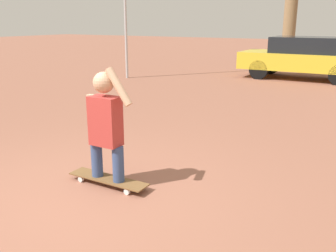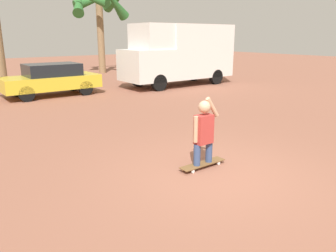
{
  "view_description": "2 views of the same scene",
  "coord_description": "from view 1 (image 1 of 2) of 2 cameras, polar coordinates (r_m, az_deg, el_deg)",
  "views": [
    {
      "loc": [
        2.79,
        -2.89,
        1.97
      ],
      "look_at": [
        0.37,
        1.29,
        0.61
      ],
      "focal_mm": 40.0,
      "sensor_mm": 36.0,
      "label": 1
    },
    {
      "loc": [
        -4.38,
        -4.18,
        2.64
      ],
      "look_at": [
        -0.21,
        1.36,
        0.73
      ],
      "focal_mm": 35.0,
      "sensor_mm": 36.0,
      "label": 2
    }
  ],
  "objects": [
    {
      "name": "ground_plane",
      "position": [
        4.47,
        -12.73,
        -10.81
      ],
      "size": [
        80.0,
        80.0,
        0.0
      ],
      "primitive_type": "plane",
      "color": "#935B47"
    },
    {
      "name": "person_skateboarder",
      "position": [
        4.5,
        -9.52,
        0.75
      ],
      "size": [
        0.65,
        0.25,
        1.38
      ],
      "color": "#384C7A",
      "rests_on": "skateboard"
    },
    {
      "name": "parked_car_yellow",
      "position": [
        13.98,
        20.03,
        9.86
      ],
      "size": [
        4.18,
        1.81,
        1.44
      ],
      "color": "black",
      "rests_on": "ground_plane"
    },
    {
      "name": "skateboard",
      "position": [
        4.74,
        -9.1,
        -8.03
      ],
      "size": [
        1.08,
        0.25,
        0.09
      ],
      "color": "brown",
      "rests_on": "ground_plane"
    }
  ]
}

